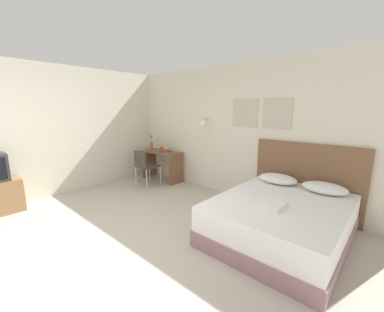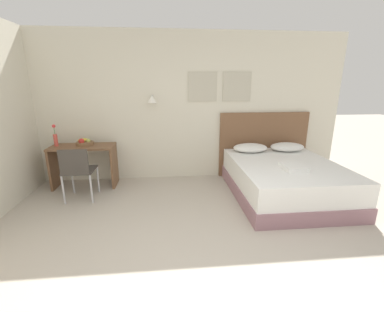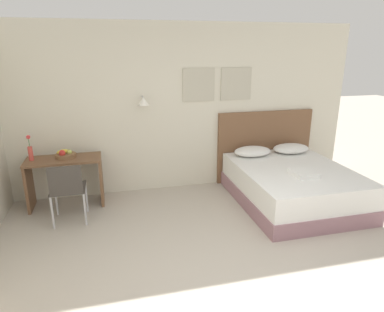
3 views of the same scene
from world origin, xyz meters
The scene contains 11 objects.
ground_plane centered at (0.00, 0.00, 0.00)m, with size 24.00×24.00×0.00m, color #B2A899.
wall_back centered at (0.01, 2.94, 1.33)m, with size 5.98×0.31×2.65m.
bed centered at (1.55, 1.87, 0.27)m, with size 1.60×1.97×0.55m.
headboard centered at (1.55, 2.88, 0.62)m, with size 1.72×0.06×1.23m.
pillow_left centered at (1.20, 2.59, 0.63)m, with size 0.62×0.42×0.15m.
pillow_right centered at (1.90, 2.59, 0.63)m, with size 0.62×0.42×0.15m.
folded_towel_near_foot centered at (1.52, 1.57, 0.58)m, with size 0.31×0.36×0.06m.
desk centered at (-1.76, 2.61, 0.50)m, with size 1.05×0.48×0.73m.
desk_chair centered at (-1.67, 2.00, 0.51)m, with size 0.45×0.45×0.85m.
fruit_bowl centered at (-1.73, 2.66, 0.77)m, with size 0.29×0.29×0.13m.
flower_vase centered at (-2.19, 2.63, 0.88)m, with size 0.06×0.06×0.37m.
Camera 3 is at (-1.09, -2.41, 2.27)m, focal length 32.00 mm.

